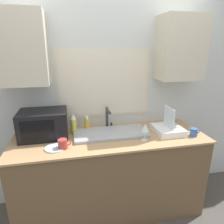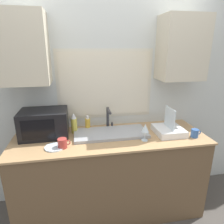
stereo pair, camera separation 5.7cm
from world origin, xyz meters
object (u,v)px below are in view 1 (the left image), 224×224
faucet (108,116)px  wine_glass (145,128)px  dish_rack (168,129)px  mug_near_sink (63,144)px  microwave (44,124)px  soap_bottle (87,124)px  spray_bottle (73,124)px

faucet → wine_glass: faucet is taller
faucet → dish_rack: size_ratio=0.80×
faucet → dish_rack: dish_rack is taller
mug_near_sink → wine_glass: bearing=0.8°
microwave → dish_rack: (1.31, -0.19, -0.09)m
faucet → dish_rack: 0.68m
soap_bottle → mug_near_sink: (-0.26, -0.40, -0.02)m
faucet → microwave: microwave is taller
mug_near_sink → wine_glass: size_ratio=0.66×
microwave → mug_near_sink: microwave is taller
wine_glass → mug_near_sink: bearing=-179.2°
wine_glass → dish_rack: bearing=19.9°
spray_bottle → soap_bottle: (0.15, 0.06, -0.04)m
dish_rack → spray_bottle: size_ratio=1.39×
microwave → soap_bottle: 0.47m
microwave → wine_glass: 1.04m
mug_near_sink → wine_glass: wine_glass is taller
spray_bottle → wine_glass: (0.70, -0.33, 0.02)m
faucet → wine_glass: size_ratio=1.40×
microwave → spray_bottle: size_ratio=2.14×
dish_rack → wine_glass: 0.34m
spray_bottle → mug_near_sink: (-0.11, -0.34, -0.06)m
microwave → soap_bottle: microwave is taller
microwave → dish_rack: 1.33m
dish_rack → soap_bottle: size_ratio=1.90×
faucet → wine_glass: (0.31, -0.37, -0.02)m
microwave → wine_glass: (1.00, -0.30, -0.01)m
microwave → soap_bottle: bearing=10.8°
faucet → soap_bottle: (-0.24, 0.01, -0.08)m
faucet → microwave: (-0.69, -0.08, -0.01)m
mug_near_sink → wine_glass: 0.81m
mug_near_sink → faucet: bearing=37.6°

